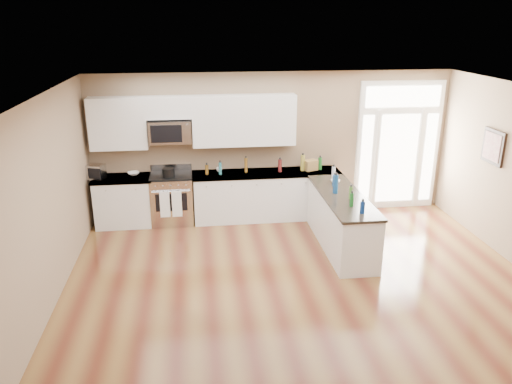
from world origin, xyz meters
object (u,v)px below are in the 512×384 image
at_px(kitchen_range, 172,199).
at_px(stockpot, 168,172).
at_px(toaster_oven, 96,172).
at_px(peninsula_cabinet, 341,223).

relative_size(kitchen_range, stockpot, 4.64).
xyz_separation_m(stockpot, toaster_oven, (-1.32, 0.08, 0.03)).
bearing_deg(toaster_oven, kitchen_range, 18.88).
bearing_deg(toaster_oven, stockpot, 14.53).
height_order(kitchen_range, toaster_oven, toaster_oven).
distance_m(kitchen_range, stockpot, 0.57).
bearing_deg(kitchen_range, toaster_oven, -179.28).
relative_size(stockpot, toaster_oven, 0.75).
bearing_deg(peninsula_cabinet, toaster_oven, 161.43).
xyz_separation_m(kitchen_range, stockpot, (-0.03, -0.10, 0.56)).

